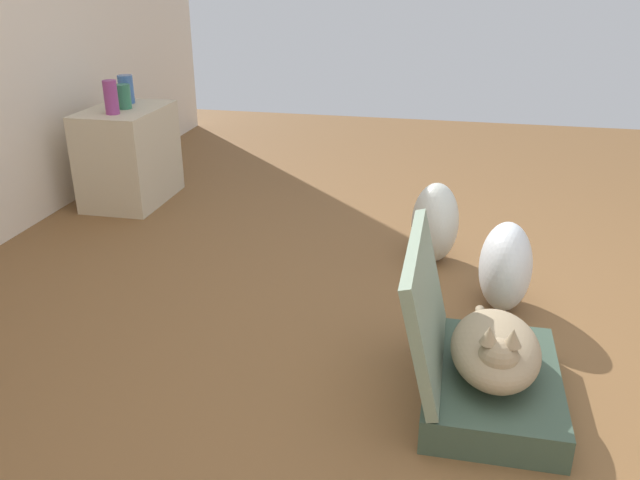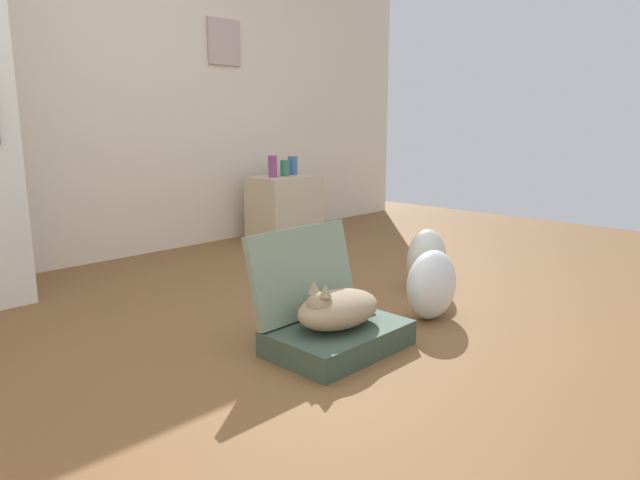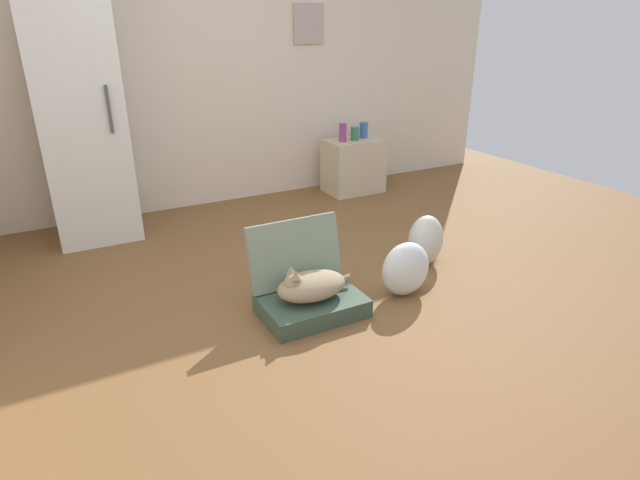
% 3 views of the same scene
% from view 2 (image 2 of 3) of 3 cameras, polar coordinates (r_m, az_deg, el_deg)
% --- Properties ---
extents(ground_plane, '(7.68, 7.68, 0.00)m').
position_cam_2_polar(ground_plane, '(2.98, 2.35, -8.43)').
color(ground_plane, brown).
rests_on(ground_plane, ground).
extents(wall_back, '(6.40, 0.15, 2.60)m').
position_cam_2_polar(wall_back, '(4.63, -19.64, 14.46)').
color(wall_back, beige).
rests_on(wall_back, ground).
extents(suitcase_base, '(0.62, 0.43, 0.11)m').
position_cam_2_polar(suitcase_base, '(2.67, 1.81, -9.64)').
color(suitcase_base, '#384C3D').
rests_on(suitcase_base, ground).
extents(suitcase_lid, '(0.62, 0.14, 0.42)m').
position_cam_2_polar(suitcase_lid, '(2.73, -1.69, -3.17)').
color(suitcase_lid, gray).
rests_on(suitcase_lid, suitcase_base).
extents(cat, '(0.52, 0.28, 0.23)m').
position_cam_2_polar(cat, '(2.61, 1.67, -6.77)').
color(cat, '#998466').
rests_on(cat, suitcase_base).
extents(plastic_bag_white, '(0.34, 0.21, 0.37)m').
position_cam_2_polar(plastic_bag_white, '(3.09, 10.95, -4.35)').
color(plastic_bag_white, silver).
rests_on(plastic_bag_white, ground).
extents(plastic_bag_clear, '(0.28, 0.22, 0.38)m').
position_cam_2_polar(plastic_bag_clear, '(3.58, 10.48, -1.98)').
color(plastic_bag_clear, silver).
rests_on(plastic_bag_clear, ground).
extents(side_table, '(0.58, 0.40, 0.55)m').
position_cam_2_polar(side_table, '(5.08, -3.50, 3.22)').
color(side_table, beige).
rests_on(side_table, ground).
extents(vase_tall, '(0.07, 0.07, 0.18)m').
position_cam_2_polar(vase_tall, '(4.94, -4.70, 7.24)').
color(vase_tall, '#8C387A').
rests_on(vase_tall, side_table).
extents(vase_short, '(0.09, 0.09, 0.16)m').
position_cam_2_polar(vase_short, '(5.18, -2.72, 7.37)').
color(vase_short, '#38609E').
rests_on(vase_short, side_table).
extents(vase_round, '(0.08, 0.08, 0.14)m').
position_cam_2_polar(vase_round, '(5.04, -3.48, 7.09)').
color(vase_round, '#2D7051').
rests_on(vase_round, side_table).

